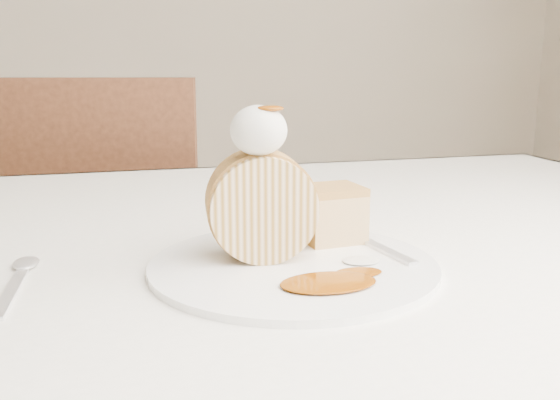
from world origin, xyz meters
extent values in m
cube|color=silver|center=(0.00, 0.20, 0.73)|extent=(1.40, 0.90, 0.04)
cube|color=silver|center=(0.00, 0.65, 0.61)|extent=(1.40, 0.01, 0.28)
cylinder|color=brown|center=(0.62, 0.57, 0.35)|extent=(0.06, 0.06, 0.71)
cube|color=brown|center=(-0.14, 1.02, 0.44)|extent=(0.52, 0.52, 0.04)
cube|color=brown|center=(-0.18, 0.83, 0.68)|extent=(0.43, 0.14, 0.45)
cylinder|color=brown|center=(0.09, 1.15, 0.21)|extent=(0.04, 0.04, 0.42)
cylinder|color=brown|center=(-0.27, 1.24, 0.21)|extent=(0.04, 0.04, 0.42)
cylinder|color=brown|center=(0.00, 0.80, 0.21)|extent=(0.04, 0.04, 0.42)
cylinder|color=brown|center=(-0.36, 0.88, 0.21)|extent=(0.04, 0.04, 0.42)
cylinder|color=brown|center=(0.64, 0.71, 0.23)|extent=(0.04, 0.04, 0.47)
cylinder|color=white|center=(0.02, 0.06, 0.75)|extent=(0.29, 0.29, 0.01)
cylinder|color=beige|center=(0.00, 0.08, 0.81)|extent=(0.10, 0.06, 0.10)
cube|color=#B58A44|center=(0.08, 0.12, 0.78)|extent=(0.06, 0.06, 0.05)
ellipsoid|color=silver|center=(0.00, 0.07, 0.88)|extent=(0.05, 0.05, 0.05)
ellipsoid|color=#7C3805|center=(0.00, 0.06, 0.90)|extent=(0.03, 0.02, 0.01)
cube|color=silver|center=(0.12, 0.07, 0.76)|extent=(0.05, 0.16, 0.00)
cube|color=silver|center=(-0.22, 0.06, 0.75)|extent=(0.03, 0.14, 0.00)
camera|label=1|loc=(-0.13, -0.47, 0.94)|focal=40.00mm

